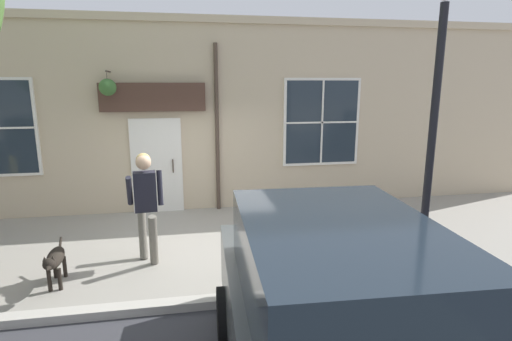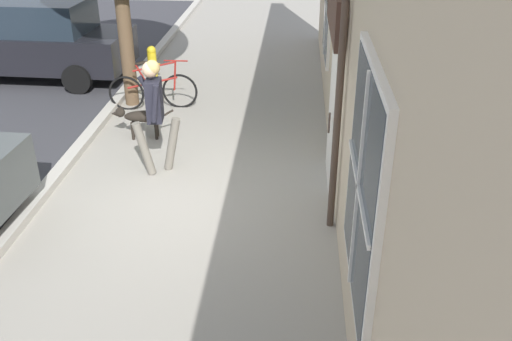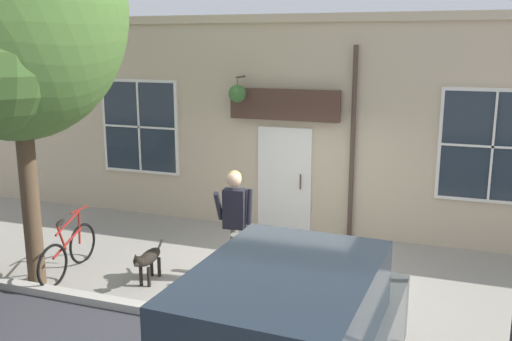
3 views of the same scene
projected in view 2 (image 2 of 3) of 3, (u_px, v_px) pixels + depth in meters
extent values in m
plane|color=gray|center=(182.00, 194.00, 8.30)|extent=(90.00, 90.00, 0.00)
cube|color=#B2ADA3|center=(48.00, 186.00, 8.40)|extent=(0.20, 28.00, 0.12)
cube|color=#C6B293|center=(356.00, 61.00, 7.20)|extent=(0.30, 18.00, 4.09)
cube|color=white|center=(334.00, 114.00, 8.29)|extent=(0.10, 1.10, 2.10)
cube|color=#232D38|center=(332.00, 117.00, 8.31)|extent=(0.03, 0.90, 1.90)
cylinder|color=#47382D|center=(329.00, 123.00, 7.98)|extent=(0.03, 0.03, 0.30)
cube|color=#4C3328|center=(334.00, 9.00, 7.60)|extent=(0.08, 2.20, 0.60)
cylinder|color=#47382D|center=(339.00, 94.00, 6.74)|extent=(0.09, 0.09, 3.68)
cube|color=white|center=(329.00, 5.00, 10.75)|extent=(0.08, 1.82, 2.02)
cube|color=#232D38|center=(327.00, 5.00, 10.75)|extent=(0.03, 1.70, 1.90)
cube|color=white|center=(326.00, 5.00, 10.76)|extent=(0.04, 0.04, 1.90)
cube|color=white|center=(326.00, 5.00, 10.76)|extent=(0.04, 1.70, 0.04)
cube|color=white|center=(365.00, 186.00, 4.53)|extent=(0.08, 1.82, 2.02)
cube|color=#232D38|center=(361.00, 186.00, 4.53)|extent=(0.03, 1.70, 1.90)
cube|color=white|center=(359.00, 186.00, 4.53)|extent=(0.04, 0.04, 1.90)
cube|color=white|center=(359.00, 186.00, 4.53)|extent=(0.04, 1.70, 0.04)
cylinder|color=#6B665B|center=(144.00, 149.00, 8.68)|extent=(0.32, 0.16, 0.87)
cylinder|color=#6B665B|center=(172.00, 144.00, 8.83)|extent=(0.32, 0.16, 0.87)
cube|color=black|center=(154.00, 101.00, 8.41)|extent=(0.25, 0.36, 0.63)
sphere|color=tan|center=(150.00, 69.00, 8.18)|extent=(0.24, 0.24, 0.24)
sphere|color=tan|center=(152.00, 68.00, 8.17)|extent=(0.23, 0.23, 0.23)
cylinder|color=black|center=(155.00, 104.00, 8.19)|extent=(0.17, 0.10, 0.57)
cylinder|color=black|center=(149.00, 92.00, 8.58)|extent=(0.33, 0.12, 0.52)
ellipsoid|color=black|center=(144.00, 116.00, 9.89)|extent=(0.69, 0.29, 0.20)
cylinder|color=black|center=(133.00, 131.00, 9.94)|extent=(0.06, 0.06, 0.32)
cylinder|color=black|center=(134.00, 128.00, 10.06)|extent=(0.06, 0.06, 0.32)
cylinder|color=black|center=(156.00, 131.00, 9.95)|extent=(0.06, 0.06, 0.32)
cylinder|color=black|center=(157.00, 128.00, 10.07)|extent=(0.06, 0.06, 0.32)
sphere|color=black|center=(120.00, 112.00, 9.84)|extent=(0.17, 0.17, 0.17)
cone|color=black|center=(114.00, 114.00, 9.85)|extent=(0.11, 0.10, 0.09)
cone|color=black|center=(120.00, 109.00, 9.76)|extent=(0.06, 0.06, 0.07)
cone|color=black|center=(121.00, 107.00, 9.85)|extent=(0.06, 0.06, 0.07)
cylinder|color=black|center=(168.00, 113.00, 9.88)|extent=(0.21, 0.06, 0.14)
cylinder|color=brown|center=(125.00, 30.00, 10.88)|extent=(0.27, 0.27, 3.00)
torus|color=black|center=(180.00, 91.00, 11.25)|extent=(0.70, 0.05, 0.70)
torus|color=black|center=(126.00, 93.00, 11.14)|extent=(0.70, 0.05, 0.70)
cylinder|color=maroon|center=(152.00, 83.00, 11.10)|extent=(0.97, 0.23, 0.22)
cylinder|color=maroon|center=(142.00, 76.00, 11.02)|extent=(0.24, 0.08, 0.47)
cylinder|color=maroon|center=(154.00, 67.00, 10.96)|extent=(0.82, 0.19, 0.19)
cylinder|color=maroon|center=(175.00, 76.00, 11.09)|extent=(0.10, 0.05, 0.58)
cylinder|color=maroon|center=(176.00, 61.00, 10.96)|extent=(0.46, 0.03, 0.03)
ellipsoid|color=black|center=(141.00, 63.00, 10.90)|extent=(0.26, 0.15, 0.10)
cube|color=black|center=(33.00, 48.00, 12.70)|extent=(4.37, 1.94, 0.76)
cube|color=#1E2833|center=(36.00, 16.00, 12.35)|extent=(2.30, 1.64, 0.68)
cylinder|color=black|center=(0.00, 52.00, 13.79)|extent=(0.63, 0.21, 0.62)
cylinder|color=black|center=(77.00, 79.00, 11.97)|extent=(0.63, 0.21, 0.62)
cylinder|color=black|center=(106.00, 56.00, 13.52)|extent=(0.63, 0.21, 0.62)
cylinder|color=gold|center=(153.00, 66.00, 12.78)|extent=(0.20, 0.20, 0.62)
sphere|color=gold|center=(151.00, 50.00, 12.62)|extent=(0.20, 0.20, 0.20)
cylinder|color=gold|center=(147.00, 65.00, 12.78)|extent=(0.10, 0.07, 0.07)
cylinder|color=gold|center=(158.00, 65.00, 12.76)|extent=(0.10, 0.07, 0.07)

